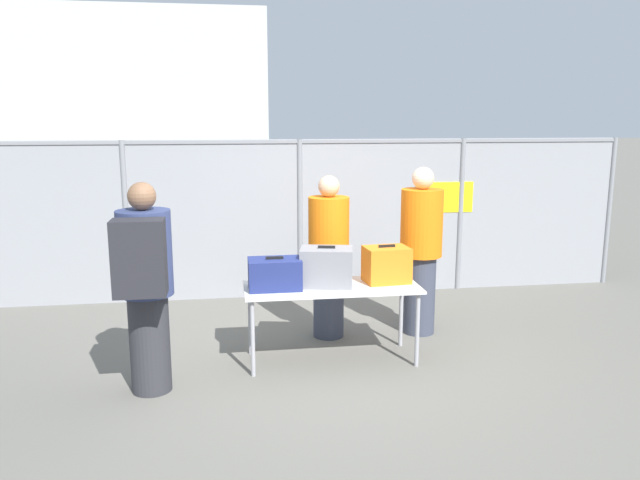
# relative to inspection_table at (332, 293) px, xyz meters

# --- Properties ---
(ground_plane) EXTENTS (120.00, 120.00, 0.00)m
(ground_plane) POSITION_rel_inspection_table_xyz_m (-0.03, -0.16, -0.66)
(ground_plane) COLOR #605E56
(fence_section) EXTENTS (8.62, 0.07, 2.01)m
(fence_section) POSITION_rel_inspection_table_xyz_m (-0.01, 2.25, 0.39)
(fence_section) COLOR gray
(fence_section) RESTS_ON ground_plane
(inspection_table) EXTENTS (1.63, 0.66, 0.73)m
(inspection_table) POSITION_rel_inspection_table_xyz_m (0.00, 0.00, 0.00)
(inspection_table) COLOR silver
(inspection_table) RESTS_ON ground_plane
(suitcase_navy) EXTENTS (0.48, 0.32, 0.30)m
(suitcase_navy) POSITION_rel_inspection_table_xyz_m (-0.53, -0.01, 0.20)
(suitcase_navy) COLOR navy
(suitcase_navy) RESTS_ON inspection_table
(suitcase_grey) EXTENTS (0.54, 0.42, 0.38)m
(suitcase_grey) POSITION_rel_inspection_table_xyz_m (-0.04, 0.03, 0.24)
(suitcase_grey) COLOR slate
(suitcase_grey) RESTS_ON inspection_table
(suitcase_orange) EXTENTS (0.44, 0.35, 0.36)m
(suitcase_orange) POSITION_rel_inspection_table_xyz_m (0.54, 0.07, 0.23)
(suitcase_orange) COLOR orange
(suitcase_orange) RESTS_ON inspection_table
(traveler_hooded) EXTENTS (0.44, 0.68, 1.77)m
(traveler_hooded) POSITION_rel_inspection_table_xyz_m (-1.62, -0.49, 0.31)
(traveler_hooded) COLOR #2D2D33
(traveler_hooded) RESTS_ON ground_plane
(security_worker_near) EXTENTS (0.42, 0.42, 1.70)m
(security_worker_near) POSITION_rel_inspection_table_xyz_m (0.08, 0.67, 0.21)
(security_worker_near) COLOR #383D4C
(security_worker_near) RESTS_ON ground_plane
(security_worker_far) EXTENTS (0.44, 0.44, 1.77)m
(security_worker_far) POSITION_rel_inspection_table_xyz_m (1.06, 0.64, 0.25)
(security_worker_far) COLOR #383D4C
(security_worker_far) RESTS_ON ground_plane
(utility_trailer) EXTENTS (3.90, 2.25, 0.63)m
(utility_trailer) POSITION_rel_inspection_table_xyz_m (2.19, 4.45, -0.29)
(utility_trailer) COLOR #4C6B47
(utility_trailer) RESTS_ON ground_plane
(distant_hangar) EXTENTS (15.14, 8.28, 6.49)m
(distant_hangar) POSITION_rel_inspection_table_xyz_m (-6.76, 23.89, 2.58)
(distant_hangar) COLOR #B2B7B2
(distant_hangar) RESTS_ON ground_plane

